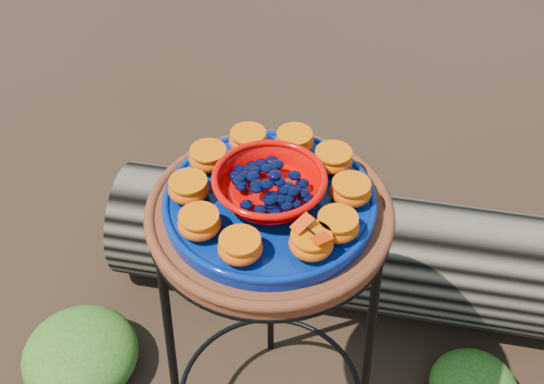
{
  "coord_description": "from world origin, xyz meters",
  "views": [
    {
      "loc": [
        0.01,
        -0.78,
        1.52
      ],
      "look_at": [
        0.0,
        0.0,
        0.77
      ],
      "focal_mm": 45.0,
      "sensor_mm": 36.0,
      "label": 1
    }
  ],
  "objects_px": {
    "terracotta_saucer": "(270,215)",
    "cobalt_plate": "(270,203)",
    "red_bowl": "(270,188)",
    "driftwood_log": "(427,260)",
    "plant_stand": "(270,342)"
  },
  "relations": [
    {
      "from": "terracotta_saucer",
      "to": "cobalt_plate",
      "type": "xyz_separation_m",
      "value": [
        0.0,
        0.0,
        0.03
      ]
    },
    {
      "from": "cobalt_plate",
      "to": "red_bowl",
      "type": "relative_size",
      "value": 2.0
    },
    {
      "from": "cobalt_plate",
      "to": "driftwood_log",
      "type": "distance_m",
      "value": 0.81
    },
    {
      "from": "plant_stand",
      "to": "terracotta_saucer",
      "type": "distance_m",
      "value": 0.37
    },
    {
      "from": "plant_stand",
      "to": "cobalt_plate",
      "type": "height_order",
      "value": "cobalt_plate"
    },
    {
      "from": "cobalt_plate",
      "to": "red_bowl",
      "type": "xyz_separation_m",
      "value": [
        0.0,
        0.0,
        0.04
      ]
    },
    {
      "from": "driftwood_log",
      "to": "plant_stand",
      "type": "bearing_deg",
      "value": -137.01
    },
    {
      "from": "driftwood_log",
      "to": "red_bowl",
      "type": "bearing_deg",
      "value": -137.01
    },
    {
      "from": "plant_stand",
      "to": "red_bowl",
      "type": "height_order",
      "value": "red_bowl"
    },
    {
      "from": "terracotta_saucer",
      "to": "red_bowl",
      "type": "distance_m",
      "value": 0.06
    },
    {
      "from": "driftwood_log",
      "to": "terracotta_saucer",
      "type": "bearing_deg",
      "value": -137.01
    },
    {
      "from": "terracotta_saucer",
      "to": "driftwood_log",
      "type": "xyz_separation_m",
      "value": [
        0.41,
        0.38,
        -0.56
      ]
    },
    {
      "from": "plant_stand",
      "to": "terracotta_saucer",
      "type": "xyz_separation_m",
      "value": [
        0.0,
        0.0,
        0.37
      ]
    },
    {
      "from": "plant_stand",
      "to": "cobalt_plate",
      "type": "distance_m",
      "value": 0.39
    },
    {
      "from": "red_bowl",
      "to": "driftwood_log",
      "type": "relative_size",
      "value": 0.1
    }
  ]
}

